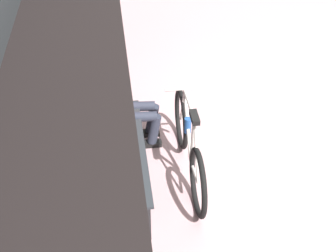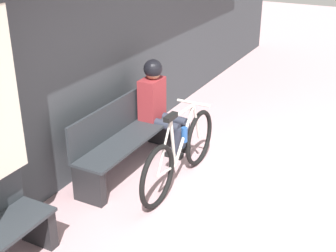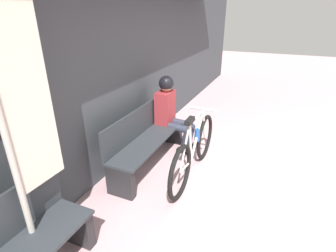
{
  "view_description": "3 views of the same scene",
  "coord_description": "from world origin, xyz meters",
  "px_view_note": "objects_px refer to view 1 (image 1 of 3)",
  "views": [
    {
      "loc": [
        -3.86,
        2.07,
        3.36
      ],
      "look_at": [
        -0.19,
        1.58,
        0.59
      ],
      "focal_mm": 50.0,
      "sensor_mm": 36.0,
      "label": 1
    },
    {
      "loc": [
        -4.32,
        -0.63,
        2.75
      ],
      "look_at": [
        -0.09,
        1.6,
        0.59
      ],
      "focal_mm": 50.0,
      "sensor_mm": 36.0,
      "label": 2
    },
    {
      "loc": [
        -3.18,
        0.46,
        2.07
      ],
      "look_at": [
        -0.06,
        1.83,
        0.57
      ],
      "focal_mm": 28.0,
      "sensor_mm": 36.0,
      "label": 3
    }
  ],
  "objects_px": {
    "park_bench_near": "(119,151)",
    "bicycle": "(189,146)",
    "person_seated": "(124,92)",
    "banner_pole": "(115,219)"
  },
  "relations": [
    {
      "from": "person_seated",
      "to": "bicycle",
      "type": "bearing_deg",
      "value": -134.93
    },
    {
      "from": "banner_pole",
      "to": "person_seated",
      "type": "bearing_deg",
      "value": -3.51
    },
    {
      "from": "person_seated",
      "to": "banner_pole",
      "type": "xyz_separation_m",
      "value": [
        -2.37,
        0.15,
        0.66
      ]
    },
    {
      "from": "bicycle",
      "to": "banner_pole",
      "type": "relative_size",
      "value": 0.79
    },
    {
      "from": "park_bench_near",
      "to": "bicycle",
      "type": "xyz_separation_m",
      "value": [
        0.01,
        -0.71,
        -0.02
      ]
    },
    {
      "from": "park_bench_near",
      "to": "person_seated",
      "type": "relative_size",
      "value": 1.4
    },
    {
      "from": "park_bench_near",
      "to": "bicycle",
      "type": "relative_size",
      "value": 0.98
    },
    {
      "from": "person_seated",
      "to": "banner_pole",
      "type": "bearing_deg",
      "value": 176.49
    },
    {
      "from": "bicycle",
      "to": "banner_pole",
      "type": "height_order",
      "value": "banner_pole"
    },
    {
      "from": "park_bench_near",
      "to": "bicycle",
      "type": "distance_m",
      "value": 0.71
    }
  ]
}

